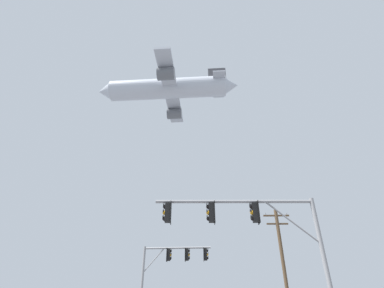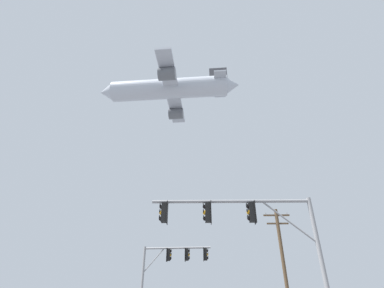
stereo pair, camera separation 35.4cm
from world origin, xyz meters
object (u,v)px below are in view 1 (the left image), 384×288
at_px(airplane, 168,89).
at_px(utility_pole, 283,260).
at_px(signal_pole_near, 251,225).
at_px(signal_pole_far, 171,263).

bearing_deg(airplane, utility_pole, -55.87).
bearing_deg(signal_pole_near, airplane, 104.92).
relative_size(signal_pole_near, utility_pole, 0.87).
bearing_deg(signal_pole_far, utility_pole, -1.04).
distance_m(utility_pole, airplane, 39.51).
distance_m(signal_pole_near, signal_pole_far, 12.18).
xyz_separation_m(signal_pole_near, utility_pole, (4.39, 11.14, 0.00)).
bearing_deg(signal_pole_near, utility_pole, 68.51).
relative_size(signal_pole_far, utility_pole, 0.66).
bearing_deg(airplane, signal_pole_far, -79.77).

